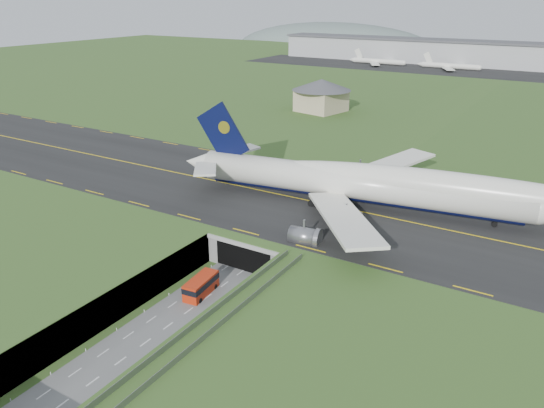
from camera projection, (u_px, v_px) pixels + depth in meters
The scene contains 10 objects.
ground at pixel (218, 290), 93.37m from camera, with size 900.00×900.00×0.00m, color #375923.
airfield_deck at pixel (217, 275), 92.27m from camera, with size 800.00×800.00×6.00m, color gray.
trench_road at pixel (191, 310), 87.37m from camera, with size 12.00×75.00×0.20m, color slate.
taxiway at pixel (306, 200), 117.36m from camera, with size 800.00×44.00×0.18m, color black.
tunnel_portal at pixel (268, 238), 105.43m from camera, with size 17.00×22.30×6.00m.
guideway at pixel (197, 341), 70.91m from camera, with size 3.00×53.00×7.05m.
jumbo_jet at pixel (390, 186), 109.34m from camera, with size 99.65×62.70×20.95m.
shuttle_tram at pixel (201, 286), 91.40m from camera, with size 3.74×7.95×3.13m.
service_building at pixel (321, 92), 204.61m from camera, with size 27.17×27.17×12.45m.
cargo_terminal at pixel (508, 55), 326.26m from camera, with size 320.00×67.00×15.60m.
Camera 1 is at (50.33, -64.47, 48.50)m, focal length 35.00 mm.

